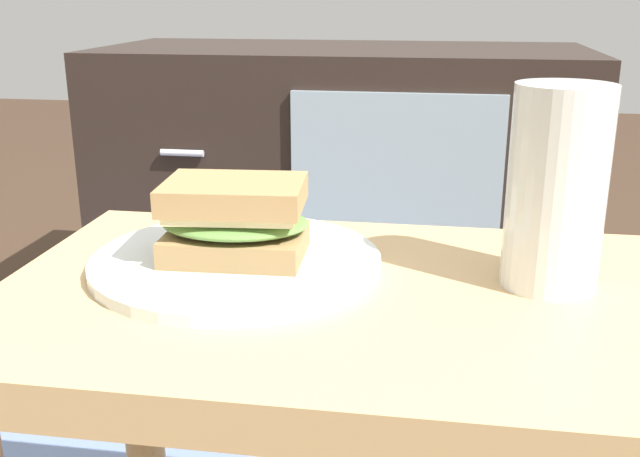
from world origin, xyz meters
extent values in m
cube|color=tan|center=(0.00, 0.00, 0.44)|extent=(0.56, 0.36, 0.04)
cylinder|color=tan|center=(-0.25, 0.14, 0.21)|extent=(0.04, 0.04, 0.43)
cube|color=black|center=(-0.12, 0.95, 0.29)|extent=(0.96, 0.44, 0.58)
cube|color=#8C9EA8|center=(0.00, 0.72, 0.30)|extent=(0.37, 0.01, 0.44)
cylinder|color=silver|center=(-0.39, 0.72, 0.41)|extent=(0.08, 0.01, 0.01)
cylinder|color=silver|center=(-0.39, 0.72, 0.19)|extent=(0.08, 0.01, 0.01)
cube|color=#384C72|center=(-0.35, 0.41, 0.00)|extent=(1.16, 0.73, 0.01)
cube|color=slate|center=(-0.35, 0.41, 0.01)|extent=(0.95, 0.60, 0.00)
cylinder|color=silver|center=(-0.10, 0.04, 0.47)|extent=(0.25, 0.25, 0.01)
cube|color=#9E7A4C|center=(-0.10, 0.04, 0.48)|extent=(0.12, 0.09, 0.02)
ellipsoid|color=#608C42|center=(-0.10, 0.04, 0.50)|extent=(0.13, 0.10, 0.02)
cube|color=beige|center=(-0.10, 0.04, 0.51)|extent=(0.11, 0.09, 0.01)
cube|color=#9E7A4C|center=(-0.10, 0.04, 0.53)|extent=(0.12, 0.09, 0.02)
cylinder|color=silver|center=(0.16, 0.04, 0.54)|extent=(0.08, 0.08, 0.16)
cylinder|color=#C67219|center=(0.16, 0.04, 0.53)|extent=(0.07, 0.07, 0.13)
cylinder|color=white|center=(0.16, 0.04, 0.60)|extent=(0.07, 0.07, 0.01)
camera|label=1|loc=(0.07, -0.54, 0.69)|focal=41.49mm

